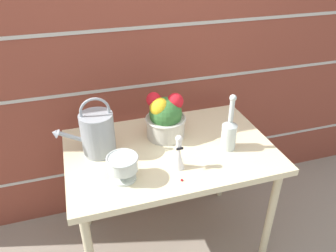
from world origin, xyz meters
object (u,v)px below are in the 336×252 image
Objects in this scene: watering_can at (97,133)px; flower_planter at (165,117)px; figurine_vase at (179,155)px; crystal_pedestal_bowl at (123,165)px; glass_decanter at (229,132)px.

watering_can is 0.39m from flower_planter.
watering_can is at bearing 145.18° from figurine_vase.
flower_planter is 1.41× the size of figurine_vase.
crystal_pedestal_bowl is at bearing -179.11° from figurine_vase.
watering_can is 0.69m from glass_decanter.
crystal_pedestal_bowl is 0.43m from flower_planter.
watering_can is at bearing -172.75° from flower_planter.
crystal_pedestal_bowl is at bearing -71.63° from watering_can.
glass_decanter is at bearing 8.53° from crystal_pedestal_bowl.
glass_decanter reaches higher than flower_planter.
flower_planter is at bearing 7.25° from watering_can.
watering_can reaches higher than crystal_pedestal_bowl.
figurine_vase reaches higher than crystal_pedestal_bowl.
flower_planter is 0.84× the size of glass_decanter.
crystal_pedestal_bowl is 0.28m from figurine_vase.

